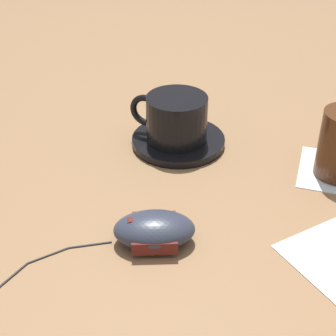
% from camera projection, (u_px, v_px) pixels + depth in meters
% --- Properties ---
extents(ground_plane, '(3.00, 3.00, 0.00)m').
position_uv_depth(ground_plane, '(255.00, 189.00, 0.70)').
color(ground_plane, olive).
extents(saucer, '(0.14, 0.14, 0.01)m').
position_uv_depth(saucer, '(178.00, 141.00, 0.79)').
color(saucer, black).
rests_on(saucer, ground).
extents(coffee_cup, '(0.12, 0.09, 0.07)m').
position_uv_depth(coffee_cup, '(175.00, 118.00, 0.77)').
color(coffee_cup, black).
rests_on(coffee_cup, saucer).
extents(computer_mouse, '(0.10, 0.07, 0.04)m').
position_uv_depth(computer_mouse, '(154.00, 230.00, 0.60)').
color(computer_mouse, '#2D3342').
rests_on(computer_mouse, ground).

